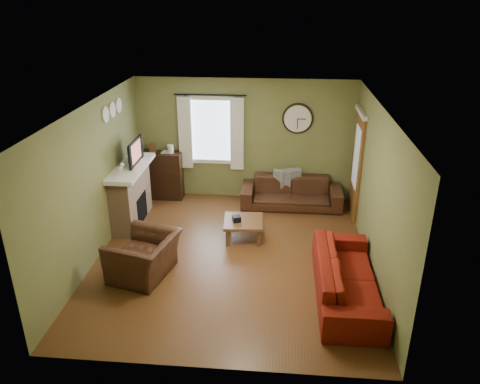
# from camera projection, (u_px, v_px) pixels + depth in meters

# --- Properties ---
(floor) EXTENTS (4.60, 5.20, 0.00)m
(floor) POSITION_uv_depth(u_px,v_px,m) (232.00, 257.00, 8.08)
(floor) COLOR #59351A
(floor) RESTS_ON ground
(ceiling) EXTENTS (4.60, 5.20, 0.00)m
(ceiling) POSITION_uv_depth(u_px,v_px,m) (231.00, 108.00, 7.04)
(ceiling) COLOR white
(ceiling) RESTS_ON ground
(wall_left) EXTENTS (0.00, 5.20, 2.60)m
(wall_left) POSITION_uv_depth(u_px,v_px,m) (94.00, 183.00, 7.75)
(wall_left) COLOR olive
(wall_left) RESTS_ON ground
(wall_right) EXTENTS (0.00, 5.20, 2.60)m
(wall_right) POSITION_uv_depth(u_px,v_px,m) (376.00, 193.00, 7.37)
(wall_right) COLOR olive
(wall_right) RESTS_ON ground
(wall_back) EXTENTS (4.60, 0.00, 2.60)m
(wall_back) POSITION_uv_depth(u_px,v_px,m) (244.00, 140.00, 9.94)
(wall_back) COLOR olive
(wall_back) RESTS_ON ground
(wall_front) EXTENTS (4.60, 0.00, 2.60)m
(wall_front) POSITION_uv_depth(u_px,v_px,m) (207.00, 279.00, 5.19)
(wall_front) COLOR olive
(wall_front) RESTS_ON ground
(fireplace) EXTENTS (0.40, 1.40, 1.10)m
(fireplace) POSITION_uv_depth(u_px,v_px,m) (131.00, 196.00, 9.08)
(fireplace) COLOR tan
(fireplace) RESTS_ON floor
(firebox) EXTENTS (0.04, 0.60, 0.55)m
(firebox) POSITION_uv_depth(u_px,v_px,m) (141.00, 208.00, 9.17)
(firebox) COLOR black
(firebox) RESTS_ON fireplace
(mantel) EXTENTS (0.58, 1.60, 0.08)m
(mantel) POSITION_uv_depth(u_px,v_px,m) (129.00, 168.00, 8.84)
(mantel) COLOR white
(mantel) RESTS_ON fireplace
(tv) EXTENTS (0.08, 0.60, 0.35)m
(tv) POSITION_uv_depth(u_px,v_px,m) (132.00, 155.00, 8.89)
(tv) COLOR black
(tv) RESTS_ON mantel
(tv_screen) EXTENTS (0.02, 0.62, 0.36)m
(tv_screen) POSITION_uv_depth(u_px,v_px,m) (136.00, 152.00, 8.87)
(tv_screen) COLOR #994C3F
(tv_screen) RESTS_ON mantel
(medallion_left) EXTENTS (0.28, 0.28, 0.03)m
(medallion_left) POSITION_uv_depth(u_px,v_px,m) (105.00, 115.00, 8.10)
(medallion_left) COLOR white
(medallion_left) RESTS_ON wall_left
(medallion_mid) EXTENTS (0.28, 0.28, 0.03)m
(medallion_mid) POSITION_uv_depth(u_px,v_px,m) (112.00, 110.00, 8.42)
(medallion_mid) COLOR white
(medallion_mid) RESTS_ON wall_left
(medallion_right) EXTENTS (0.28, 0.28, 0.03)m
(medallion_right) POSITION_uv_depth(u_px,v_px,m) (119.00, 105.00, 8.74)
(medallion_right) COLOR white
(medallion_right) RESTS_ON wall_left
(window_pane) EXTENTS (1.00, 0.02, 1.30)m
(window_pane) POSITION_uv_depth(u_px,v_px,m) (212.00, 130.00, 9.89)
(window_pane) COLOR silver
(window_pane) RESTS_ON wall_back
(curtain_rod) EXTENTS (0.03, 0.03, 1.50)m
(curtain_rod) POSITION_uv_depth(u_px,v_px,m) (210.00, 95.00, 9.50)
(curtain_rod) COLOR black
(curtain_rod) RESTS_ON wall_back
(curtain_left) EXTENTS (0.28, 0.04, 1.55)m
(curtain_left) POSITION_uv_depth(u_px,v_px,m) (185.00, 133.00, 9.87)
(curtain_left) COLOR white
(curtain_left) RESTS_ON wall_back
(curtain_right) EXTENTS (0.28, 0.04, 1.55)m
(curtain_right) POSITION_uv_depth(u_px,v_px,m) (237.00, 135.00, 9.78)
(curtain_right) COLOR white
(curtain_right) RESTS_ON wall_back
(wall_clock) EXTENTS (0.64, 0.06, 0.64)m
(wall_clock) POSITION_uv_depth(u_px,v_px,m) (298.00, 119.00, 9.60)
(wall_clock) COLOR white
(wall_clock) RESTS_ON wall_back
(door) EXTENTS (0.05, 0.90, 2.10)m
(door) POSITION_uv_depth(u_px,v_px,m) (357.00, 167.00, 9.17)
(door) COLOR brown
(door) RESTS_ON floor
(bookshelf) EXTENTS (0.88, 0.37, 1.04)m
(bookshelf) POSITION_uv_depth(u_px,v_px,m) (162.00, 175.00, 10.18)
(bookshelf) COLOR black
(bookshelf) RESTS_ON floor
(book) EXTENTS (0.18, 0.23, 0.02)m
(book) POSITION_uv_depth(u_px,v_px,m) (162.00, 156.00, 10.02)
(book) COLOR brown
(book) RESTS_ON bookshelf
(sofa_brown) EXTENTS (2.09, 0.82, 0.61)m
(sofa_brown) POSITION_uv_depth(u_px,v_px,m) (291.00, 192.00, 9.86)
(sofa_brown) COLOR #371F13
(sofa_brown) RESTS_ON floor
(pillow_left) EXTENTS (0.45, 0.25, 0.43)m
(pillow_left) POSITION_uv_depth(u_px,v_px,m) (290.00, 178.00, 9.93)
(pillow_left) COLOR gray
(pillow_left) RESTS_ON sofa_brown
(pillow_right) EXTENTS (0.39, 0.20, 0.37)m
(pillow_right) POSITION_uv_depth(u_px,v_px,m) (282.00, 179.00, 9.92)
(pillow_right) COLOR gray
(pillow_right) RESTS_ON sofa_brown
(sofa_red) EXTENTS (0.88, 2.26, 0.66)m
(sofa_red) POSITION_uv_depth(u_px,v_px,m) (347.00, 277.00, 6.93)
(sofa_red) COLOR maroon
(sofa_red) RESTS_ON floor
(armchair) EXTENTS (1.14, 1.24, 0.68)m
(armchair) POSITION_uv_depth(u_px,v_px,m) (144.00, 256.00, 7.44)
(armchair) COLOR #371F13
(armchair) RESTS_ON floor
(coffee_table) EXTENTS (0.74, 0.74, 0.37)m
(coffee_table) POSITION_uv_depth(u_px,v_px,m) (243.00, 229.00, 8.60)
(coffee_table) COLOR brown
(coffee_table) RESTS_ON floor
(tissue_box) EXTENTS (0.18, 0.18, 0.11)m
(tissue_box) POSITION_uv_depth(u_px,v_px,m) (237.00, 220.00, 8.48)
(tissue_box) COLOR black
(tissue_box) RESTS_ON coffee_table
(wine_glass_a) EXTENTS (0.06, 0.06, 0.19)m
(wine_glass_a) POSITION_uv_depth(u_px,v_px,m) (120.00, 172.00, 8.28)
(wine_glass_a) COLOR white
(wine_glass_a) RESTS_ON mantel
(wine_glass_b) EXTENTS (0.07, 0.07, 0.21)m
(wine_glass_b) POSITION_uv_depth(u_px,v_px,m) (123.00, 169.00, 8.39)
(wine_glass_b) COLOR white
(wine_glass_b) RESTS_ON mantel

